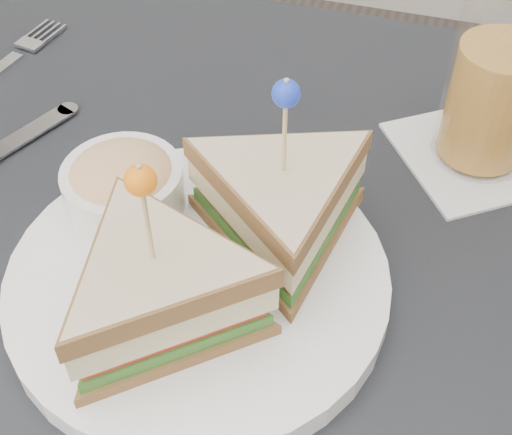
% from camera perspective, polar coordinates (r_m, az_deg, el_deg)
% --- Properties ---
extents(table, '(0.80, 0.80, 0.75)m').
position_cam_1_polar(table, '(0.62, -1.18, -8.61)').
color(table, black).
rests_on(table, ground).
extents(plate_meal, '(0.33, 0.33, 0.17)m').
position_cam_1_polar(plate_meal, '(0.51, -3.96, -2.40)').
color(plate_meal, white).
rests_on(plate_meal, table).
extents(cutlery_fork, '(0.05, 0.19, 0.01)m').
position_cam_1_polar(cutlery_fork, '(0.80, -19.36, 11.58)').
color(cutlery_fork, silver).
rests_on(cutlery_fork, table).
extents(drink_set, '(0.18, 0.18, 0.17)m').
position_cam_1_polar(drink_set, '(0.63, 18.65, 9.85)').
color(drink_set, silver).
rests_on(drink_set, table).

